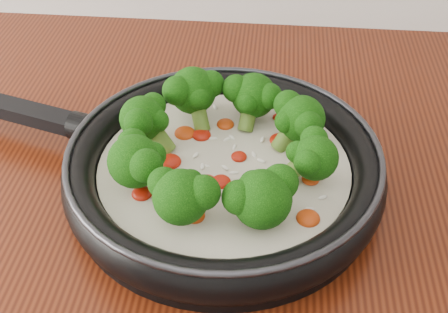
# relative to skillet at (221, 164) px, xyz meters

# --- Properties ---
(skillet) EXTENTS (0.60, 0.45, 0.11)m
(skillet) POSITION_rel_skillet_xyz_m (0.00, 0.00, 0.00)
(skillet) COLOR black
(skillet) RESTS_ON counter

